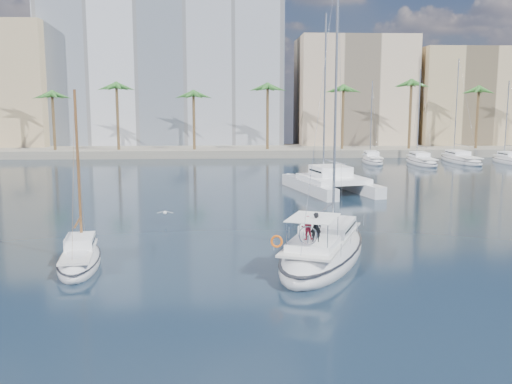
{
  "coord_description": "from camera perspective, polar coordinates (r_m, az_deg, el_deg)",
  "views": [
    {
      "loc": [
        -0.88,
        -33.73,
        8.71
      ],
      "look_at": [
        0.91,
        1.5,
        3.1
      ],
      "focal_mm": 40.0,
      "sensor_mm": 36.0,
      "label": 1
    }
  ],
  "objects": [
    {
      "name": "moored_yacht_c",
      "position": [
        87.98,
        19.78,
        2.82
      ],
      "size": [
        3.98,
        12.33,
        15.54
      ],
      "primitive_type": null,
      "rotation": [
        0.0,
        0.0,
        0.03
      ],
      "color": "silver",
      "rests_on": "ground"
    },
    {
      "name": "main_sloop",
      "position": [
        31.99,
        6.76,
        -5.83
      ],
      "size": [
        8.07,
        12.63,
        17.92
      ],
      "rotation": [
        0.0,
        0.0,
        -0.38
      ],
      "color": "silver",
      "rests_on": "ground"
    },
    {
      "name": "moored_yacht_b",
      "position": [
        83.81,
        16.2,
        2.71
      ],
      "size": [
        3.32,
        10.83,
        13.72
      ],
      "primitive_type": null,
      "rotation": [
        0.0,
        0.0,
        -0.02
      ],
      "color": "silver",
      "rests_on": "ground"
    },
    {
      "name": "palm_right",
      "position": [
        97.21,
        18.38,
        9.51
      ],
      "size": [
        3.6,
        3.6,
        12.3
      ],
      "color": "brown",
      "rests_on": "ground"
    },
    {
      "name": "seagull",
      "position": [
        42.04,
        -9.09,
        -2.04
      ],
      "size": [
        1.2,
        0.52,
        0.22
      ],
      "color": "silver",
      "rests_on": "ground"
    },
    {
      "name": "moored_yacht_a",
      "position": [
        83.84,
        11.54,
        2.89
      ],
      "size": [
        3.37,
        9.52,
        11.9
      ],
      "primitive_type": null,
      "rotation": [
        0.0,
        0.0,
        -0.07
      ],
      "color": "silver",
      "rests_on": "ground"
    },
    {
      "name": "building_beige",
      "position": [
        106.23,
        9.67,
        9.6
      ],
      "size": [
        20.0,
        14.0,
        20.0
      ],
      "primitive_type": "cube",
      "color": "#C6AE8E",
      "rests_on": "ground"
    },
    {
      "name": "palm_left",
      "position": [
        96.6,
        -23.28,
        9.24
      ],
      "size": [
        3.6,
        3.6,
        12.3
      ],
      "color": "brown",
      "rests_on": "ground"
    },
    {
      "name": "moored_yacht_d",
      "position": [
        88.91,
        24.15,
        2.62
      ],
      "size": [
        3.52,
        9.55,
        11.9
      ],
      "primitive_type": null,
      "rotation": [
        0.0,
        0.0,
        0.09
      ],
      "color": "silver",
      "rests_on": "ground"
    },
    {
      "name": "ground",
      "position": [
        34.85,
        -1.38,
        -5.45
      ],
      "size": [
        160.0,
        160.0,
        0.0
      ],
      "primitive_type": "plane",
      "color": "black",
      "rests_on": "ground"
    },
    {
      "name": "palm_centre",
      "position": [
        90.75,
        -2.39,
        10.02
      ],
      "size": [
        3.6,
        3.6,
        12.3
      ],
      "color": "brown",
      "rests_on": "ground"
    },
    {
      "name": "catamaran",
      "position": [
        56.19,
        7.51,
        1.21
      ],
      "size": [
        8.51,
        12.79,
        17.12
      ],
      "rotation": [
        0.0,
        0.0,
        0.24
      ],
      "color": "silver",
      "rests_on": "ground"
    },
    {
      "name": "small_sloop",
      "position": [
        32.14,
        -17.23,
        -6.4
      ],
      "size": [
        3.11,
        7.14,
        9.92
      ],
      "rotation": [
        0.0,
        0.0,
        0.14
      ],
      "color": "silver",
      "rests_on": "ground"
    },
    {
      "name": "quay",
      "position": [
        95.08,
        -2.37,
        4.13
      ],
      "size": [
        120.0,
        14.0,
        1.2
      ],
      "primitive_type": "cube",
      "color": "gray",
      "rests_on": "ground"
    },
    {
      "name": "building_tan_right",
      "position": [
        110.4,
        20.19,
        8.64
      ],
      "size": [
        18.0,
        12.0,
        18.0
      ],
      "primitive_type": "cube",
      "color": "tan",
      "rests_on": "ground"
    },
    {
      "name": "building_modern",
      "position": [
        107.44,
        -9.04,
        11.75
      ],
      "size": [
        42.0,
        16.0,
        28.0
      ],
      "primitive_type": "cube",
      "color": "silver",
      "rests_on": "ground"
    }
  ]
}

